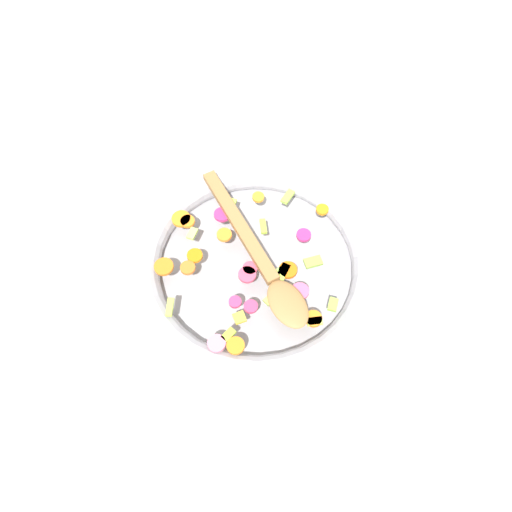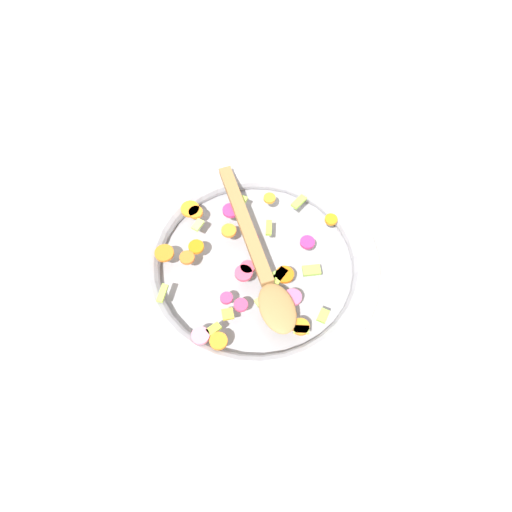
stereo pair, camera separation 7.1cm
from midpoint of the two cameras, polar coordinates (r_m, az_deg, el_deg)
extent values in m
plane|color=beige|center=(0.89, 2.28, -1.77)|extent=(4.00, 4.00, 0.00)
cylinder|color=gray|center=(0.88, 2.29, -1.59)|extent=(0.38, 0.38, 0.01)
torus|color=#9E9EA5|center=(0.86, 2.34, -0.99)|extent=(0.43, 0.43, 0.05)
cylinder|color=orange|center=(0.86, -0.80, 2.75)|extent=(0.04, 0.04, 0.01)
cylinder|color=orange|center=(0.85, -4.51, 0.88)|extent=(0.03, 0.03, 0.01)
cylinder|color=orange|center=(0.91, 3.80, 6.46)|extent=(0.03, 0.03, 0.01)
cylinder|color=orange|center=(0.83, 5.74, -2.31)|extent=(0.04, 0.04, 0.01)
cylinder|color=orange|center=(0.79, 7.71, -8.22)|extent=(0.04, 0.04, 0.01)
cylinder|color=orange|center=(0.85, -8.12, 0.15)|extent=(0.05, 0.05, 0.01)
cylinder|color=orange|center=(0.84, -5.51, -0.36)|extent=(0.03, 0.03, 0.01)
cylinder|color=orange|center=(0.78, -1.68, -9.89)|extent=(0.03, 0.03, 0.01)
cylinder|color=orange|center=(0.89, -5.31, 5.22)|extent=(0.04, 0.04, 0.01)
cylinder|color=orange|center=(0.89, -4.65, 4.83)|extent=(0.04, 0.04, 0.01)
cylinder|color=orange|center=(0.89, 10.83, 3.96)|extent=(0.03, 0.03, 0.01)
cylinder|color=orange|center=(0.79, 6.11, -6.96)|extent=(0.04, 0.04, 0.01)
cube|color=#A2C93B|center=(0.87, 3.80, 3.07)|extent=(0.03, 0.02, 0.01)
cube|color=#92D051|center=(0.82, 4.82, -2.28)|extent=(0.03, 0.03, 0.01)
cube|color=#98B332|center=(0.78, -2.26, -8.55)|extent=(0.03, 0.02, 0.01)
cube|color=#8FB843|center=(0.83, 8.78, -1.80)|extent=(0.03, 0.03, 0.01)
cube|color=#A6C347|center=(0.81, -8.21, -4.42)|extent=(0.03, 0.02, 0.01)
cube|color=#B4D34A|center=(0.79, 7.79, -8.54)|extent=(0.02, 0.03, 0.01)
cube|color=#A7D24B|center=(0.90, 0.61, 6.07)|extent=(0.03, 0.02, 0.01)
cube|color=#A2CA3F|center=(0.82, 5.15, -2.46)|extent=(0.03, 0.02, 0.01)
cube|color=#9DD245|center=(0.91, 7.16, 6.01)|extent=(0.03, 0.02, 0.01)
cube|color=#92CD40|center=(0.80, 10.20, -6.93)|extent=(0.02, 0.02, 0.01)
cube|color=#B4DC60|center=(0.87, -4.32, 3.46)|extent=(0.02, 0.01, 0.01)
cube|color=#AFC854|center=(0.80, 3.34, -5.21)|extent=(0.03, 0.02, 0.01)
cylinder|color=pink|center=(0.78, -3.67, -9.34)|extent=(0.03, 0.03, 0.01)
cylinder|color=#D8415C|center=(0.83, 1.60, -1.54)|extent=(0.03, 0.03, 0.01)
cylinder|color=#D85580|center=(0.81, 6.72, -4.91)|extent=(0.04, 0.04, 0.01)
cylinder|color=#D84362|center=(0.82, 0.90, -2.10)|extent=(0.04, 0.04, 0.01)
cylinder|color=#C72B71|center=(0.86, 8.23, 1.39)|extent=(0.04, 0.04, 0.01)
cylinder|color=#D43566|center=(0.80, -1.18, -4.86)|extent=(0.03, 0.03, 0.01)
cylinder|color=#D42C6D|center=(0.89, -0.64, 5.07)|extent=(0.03, 0.03, 0.01)
cylinder|color=#DE3F81|center=(0.86, 1.95, 1.81)|extent=(0.03, 0.03, 0.01)
cylinder|color=#D13761|center=(0.80, 0.80, -5.81)|extent=(0.03, 0.03, 0.01)
cube|color=gold|center=(0.79, -0.70, -6.86)|extent=(0.03, 0.03, 0.01)
cube|color=olive|center=(0.86, 1.06, 3.66)|extent=(0.18, 0.20, 0.01)
ellipsoid|color=olive|center=(0.79, 5.02, -6.15)|extent=(0.10, 0.10, 0.01)
camera|label=1|loc=(0.04, -87.59, 4.21)|focal=35.00mm
camera|label=2|loc=(0.04, 92.41, -4.21)|focal=35.00mm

